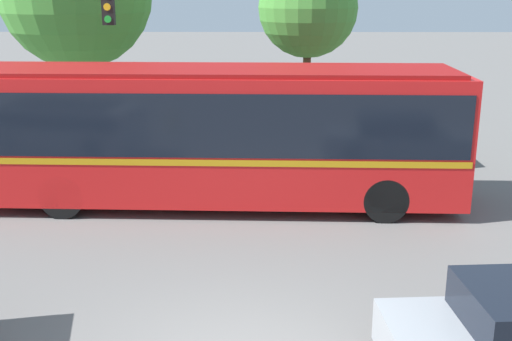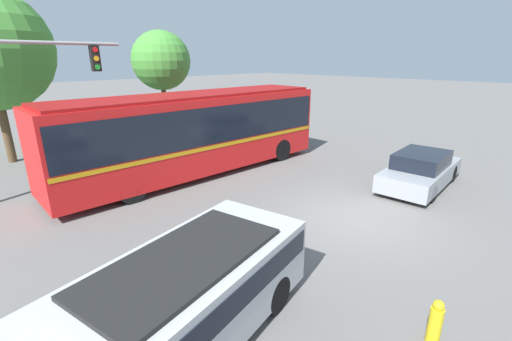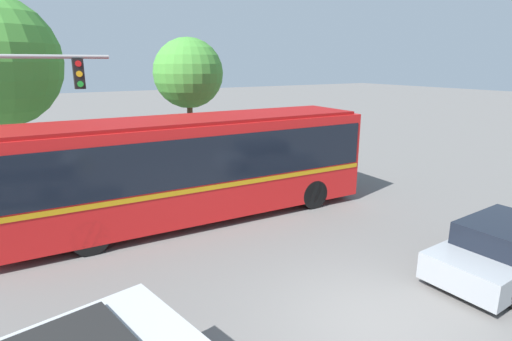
# 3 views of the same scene
# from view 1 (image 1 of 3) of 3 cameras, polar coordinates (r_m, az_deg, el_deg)

# --- Properties ---
(city_bus) EXTENTS (11.57, 2.89, 3.25)m
(city_bus) POSITION_cam_1_polar(r_m,az_deg,el_deg) (14.81, -3.80, 3.84)
(city_bus) COLOR red
(city_bus) RESTS_ON ground
(flowering_hedge) EXTENTS (7.37, 1.32, 1.59)m
(flowering_hedge) POSITION_cam_1_polar(r_m,az_deg,el_deg) (18.45, 4.95, 2.87)
(flowering_hedge) COLOR #286028
(flowering_hedge) RESTS_ON ground
(street_tree_centre) EXTENTS (3.24, 3.24, 6.02)m
(street_tree_centre) POSITION_cam_1_polar(r_m,az_deg,el_deg) (21.20, 4.73, 14.42)
(street_tree_centre) COLOR brown
(street_tree_centre) RESTS_ON ground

